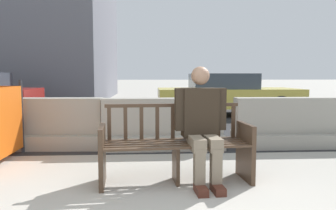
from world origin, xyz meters
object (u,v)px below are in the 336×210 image
Objects in this scene: seated_person at (202,122)px; jersey_barrier_centre at (163,128)px; car_taxi_near at (226,94)px; jersey_barrier_left at (43,128)px; jersey_barrier_right at (293,127)px; street_bench at (176,147)px.

seated_person is 1.86m from jersey_barrier_centre.
seated_person reaches higher than car_taxi_near.
seated_person is 6.62m from car_taxi_near.
jersey_barrier_left and jersey_barrier_right have the same top height.
jersey_barrier_centre is (-0.07, 1.76, -0.06)m from street_bench.
jersey_barrier_left is (-2.02, 0.16, 0.00)m from jersey_barrier_centre.
jersey_barrier_left is (-2.38, 1.95, -0.35)m from seated_person.
seated_person is at bearing -7.03° from street_bench.
street_bench is 0.41m from seated_person.
street_bench is 6.68m from car_taxi_near.
car_taxi_near is at bearing 90.80° from jersey_barrier_right.
jersey_barrier_centre is (-0.36, 1.79, -0.35)m from seated_person.
jersey_barrier_centre is at bearing 92.21° from street_bench.
car_taxi_near reaches higher than street_bench.
jersey_barrier_right is at bearing -89.20° from car_taxi_near.
seated_person reaches higher than jersey_barrier_right.
seated_person is (0.29, -0.04, 0.29)m from street_bench.
street_bench is at bearing -87.79° from jersey_barrier_centre.
seated_person is at bearing -78.69° from jersey_barrier_centre.
car_taxi_near reaches higher than jersey_barrier_centre.
seated_person is 2.62m from jersey_barrier_right.
seated_person is at bearing -39.34° from jersey_barrier_left.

